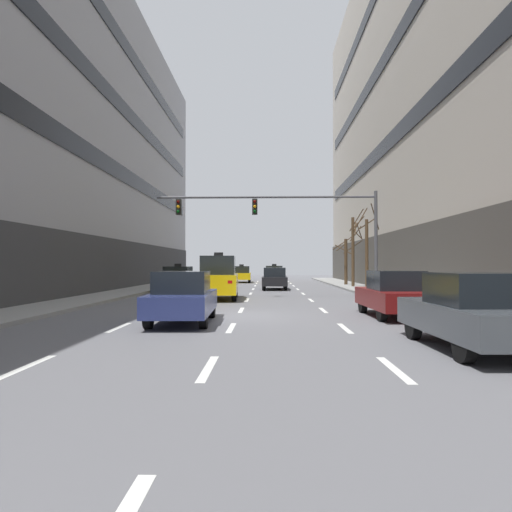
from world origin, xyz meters
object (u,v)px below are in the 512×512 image
at_px(taxi_driving_3, 242,274).
at_px(street_tree_0, 366,249).
at_px(street_tree_2, 353,249).
at_px(taxi_driving_1, 179,279).
at_px(taxi_driving_0, 219,278).
at_px(car_parked_1, 394,294).
at_px(traffic_signal_0, 292,217).
at_px(taxi_driving_5, 274,274).
at_px(car_driving_4, 183,297).
at_px(car_parked_0, 474,312).
at_px(street_tree_1, 346,260).
at_px(car_driving_2, 275,279).

xyz_separation_m(taxi_driving_3, street_tree_0, (9.03, -15.12, 2.00)).
bearing_deg(street_tree_2, taxi_driving_1, -160.69).
relative_size(taxi_driving_0, taxi_driving_1, 1.05).
distance_m(car_parked_1, traffic_signal_0, 9.85).
bearing_deg(street_tree_2, street_tree_0, -90.67).
bearing_deg(taxi_driving_5, car_parked_1, -82.78).
height_order(taxi_driving_0, traffic_signal_0, traffic_signal_0).
relative_size(taxi_driving_3, car_driving_4, 1.01).
bearing_deg(traffic_signal_0, car_parked_0, -78.25).
xyz_separation_m(taxi_driving_1, street_tree_0, (12.41, -0.38, 1.97)).
bearing_deg(taxi_driving_3, car_parked_0, -78.88).
xyz_separation_m(taxi_driving_3, car_driving_4, (-0.04, -30.99, -0.01)).
relative_size(traffic_signal_0, street_tree_1, 2.93).
xyz_separation_m(car_driving_2, street_tree_0, (5.95, -2.70, 2.02)).
bearing_deg(car_driving_4, traffic_signal_0, 69.41).
relative_size(taxi_driving_0, taxi_driving_5, 1.05).
bearing_deg(car_parked_1, street_tree_0, 81.49).
height_order(car_parked_0, street_tree_0, street_tree_0).
bearing_deg(taxi_driving_3, street_tree_2, -48.76).
distance_m(car_driving_4, traffic_signal_0, 11.70).
bearing_deg(car_driving_2, taxi_driving_0, -108.31).
relative_size(car_driving_4, taxi_driving_5, 0.97).
bearing_deg(street_tree_1, street_tree_2, -89.53).
bearing_deg(taxi_driving_3, street_tree_0, -59.15).
height_order(taxi_driving_1, car_parked_1, taxi_driving_1).
bearing_deg(car_parked_1, street_tree_1, 84.45).
xyz_separation_m(taxi_driving_3, street_tree_2, (9.09, -10.37, 2.13)).
xyz_separation_m(taxi_driving_5, street_tree_1, (5.82, -7.06, 1.35)).
distance_m(taxi_driving_1, traffic_signal_0, 9.95).
distance_m(taxi_driving_0, taxi_driving_1, 7.66).
relative_size(traffic_signal_0, street_tree_0, 2.14).
height_order(car_parked_0, car_parked_1, car_parked_0).
bearing_deg(car_driving_2, taxi_driving_3, 103.93).
xyz_separation_m(car_parked_0, street_tree_1, (2.14, 28.01, 1.37)).
distance_m(taxi_driving_3, traffic_signal_0, 21.22).
relative_size(taxi_driving_1, street_tree_1, 1.10).
relative_size(taxi_driving_1, car_parked_0, 1.01).
bearing_deg(street_tree_1, car_driving_4, -110.94).
relative_size(car_parked_0, traffic_signal_0, 0.37).
xyz_separation_m(taxi_driving_1, taxi_driving_5, (6.62, 14.59, -0.00)).
height_order(taxi_driving_3, car_parked_0, taxi_driving_3).
distance_m(taxi_driving_3, taxi_driving_5, 3.24).
bearing_deg(taxi_driving_3, taxi_driving_0, -89.88).
bearing_deg(taxi_driving_3, taxi_driving_5, -2.51).
bearing_deg(car_parked_0, car_parked_1, 90.00).
relative_size(car_parked_0, street_tree_2, 0.75).
bearing_deg(street_tree_2, car_parked_0, -94.98).
bearing_deg(street_tree_2, car_driving_2, -161.18).
height_order(car_parked_0, street_tree_2, street_tree_2).
bearing_deg(taxi_driving_1, street_tree_1, 31.19).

